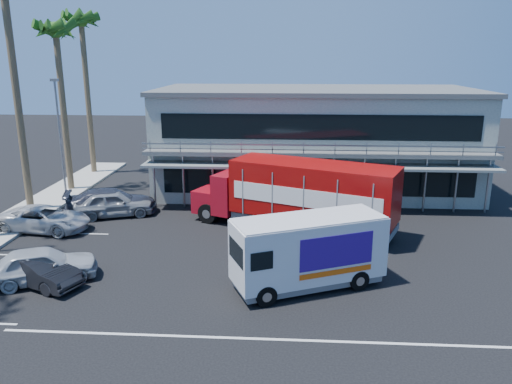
# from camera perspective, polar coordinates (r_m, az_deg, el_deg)

# --- Properties ---
(ground) EXTENTS (120.00, 120.00, 0.00)m
(ground) POSITION_cam_1_polar(r_m,az_deg,el_deg) (23.41, 0.77, -8.69)
(ground) COLOR black
(ground) RESTS_ON ground
(building) EXTENTS (22.40, 12.00, 7.30)m
(building) POSITION_cam_1_polar(r_m,az_deg,el_deg) (36.82, 6.67, 6.04)
(building) COLOR gray
(building) RESTS_ON ground
(curb_strip) EXTENTS (3.00, 32.00, 0.16)m
(curb_strip) POSITION_cam_1_polar(r_m,az_deg,el_deg) (33.09, -25.60, -2.82)
(curb_strip) COLOR #A5A399
(curb_strip) RESTS_ON ground
(palm_e) EXTENTS (2.80, 2.80, 12.25)m
(palm_e) POSITION_cam_1_polar(r_m,az_deg,el_deg) (37.81, -21.85, 15.86)
(palm_e) COLOR brown
(palm_e) RESTS_ON ground
(palm_f) EXTENTS (2.80, 2.80, 13.25)m
(palm_f) POSITION_cam_1_polar(r_m,az_deg,el_deg) (43.05, -19.28, 17.09)
(palm_f) COLOR brown
(palm_f) RESTS_ON ground
(light_pole_far) EXTENTS (0.50, 0.25, 8.09)m
(light_pole_far) POSITION_cam_1_polar(r_m,az_deg,el_deg) (36.12, -21.51, 6.26)
(light_pole_far) COLOR gray
(light_pole_far) RESTS_ON ground
(red_truck) EXTENTS (11.80, 7.06, 3.94)m
(red_truck) POSITION_cam_1_polar(r_m,az_deg,el_deg) (27.68, 4.98, -0.16)
(red_truck) COLOR maroon
(red_truck) RESTS_ON ground
(white_van) EXTENTS (6.69, 4.53, 3.10)m
(white_van) POSITION_cam_1_polar(r_m,az_deg,el_deg) (21.08, 6.00, -6.73)
(white_van) COLOR silver
(white_van) RESTS_ON ground
(parked_car_a) EXTENTS (4.96, 3.56, 1.57)m
(parked_car_a) POSITION_cam_1_polar(r_m,az_deg,el_deg) (23.71, -23.30, -7.63)
(parked_car_a) COLOR #B4B7BB
(parked_car_a) RESTS_ON ground
(parked_car_b) EXTENTS (4.26, 2.88, 1.33)m
(parked_car_b) POSITION_cam_1_polar(r_m,az_deg,el_deg) (23.48, -23.63, -8.21)
(parked_car_b) COLOR black
(parked_car_b) RESTS_ON ground
(parked_car_c) EXTENTS (5.29, 2.90, 1.40)m
(parked_car_c) POSITION_cam_1_polar(r_m,az_deg,el_deg) (30.41, -23.04, -2.82)
(parked_car_c) COLOR #B9B9BB
(parked_car_c) RESTS_ON ground
(parked_car_d) EXTENTS (5.90, 3.75, 1.59)m
(parked_car_d) POSITION_cam_1_polar(r_m,az_deg,el_deg) (32.11, -16.18, -1.08)
(parked_car_d) COLOR #2A2D38
(parked_car_d) RESTS_ON ground
(parked_car_e) EXTENTS (5.13, 3.35, 1.62)m
(parked_car_e) POSITION_cam_1_polar(r_m,az_deg,el_deg) (31.66, -15.98, -1.27)
(parked_car_e) COLOR gray
(parked_car_e) RESTS_ON ground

